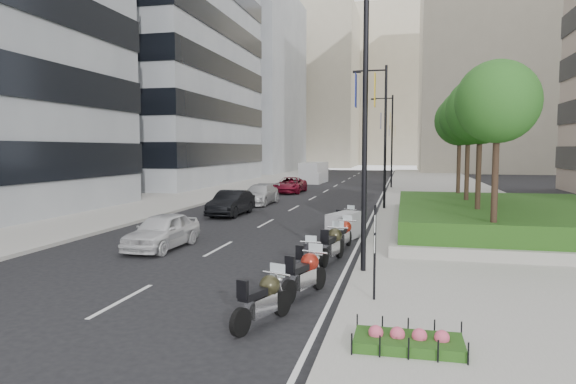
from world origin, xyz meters
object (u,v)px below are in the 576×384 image
(lamp_post_1, at_px, (383,130))
(parking_sign, at_px, (375,247))
(motorcycle_1, at_px, (305,274))
(motorcycle_5, at_px, (343,226))
(lamp_post_0, at_px, (360,109))
(motorcycle_3, at_px, (333,245))
(motorcycle_0, at_px, (264,299))
(motorcycle_6, at_px, (346,220))
(car_d, at_px, (290,185))
(motorcycle_2, at_px, (306,259))
(delivery_van, at_px, (314,173))
(car_c, at_px, (259,195))
(car_a, at_px, (162,231))
(car_b, at_px, (231,203))
(motorcycle_4, at_px, (344,234))
(lamp_post_2, at_px, (390,136))

(lamp_post_1, distance_m, parking_sign, 20.33)
(motorcycle_1, bearing_deg, motorcycle_5, 18.62)
(lamp_post_0, relative_size, motorcycle_3, 3.93)
(motorcycle_0, bearing_deg, motorcycle_6, 18.76)
(motorcycle_3, bearing_deg, car_d, 26.48)
(lamp_post_0, xyz_separation_m, motorcycle_2, (-1.51, -0.52, -4.53))
(motorcycle_2, height_order, delivery_van, delivery_van)
(lamp_post_0, distance_m, lamp_post_1, 17.00)
(motorcycle_3, bearing_deg, lamp_post_1, 7.28)
(motorcycle_0, bearing_deg, car_c, 36.32)
(parking_sign, bearing_deg, car_a, 146.72)
(motorcycle_3, relative_size, car_a, 0.56)
(lamp_post_1, height_order, motorcycle_3, lamp_post_1)
(motorcycle_2, relative_size, car_b, 0.46)
(car_c, relative_size, car_d, 0.96)
(motorcycle_4, distance_m, car_d, 25.57)
(motorcycle_2, bearing_deg, motorcycle_5, 2.39)
(lamp_post_0, bearing_deg, lamp_post_1, 90.00)
(motorcycle_4, bearing_deg, car_a, 109.67)
(motorcycle_2, bearing_deg, car_b, 33.48)
(motorcycle_3, height_order, motorcycle_4, motorcycle_3)
(motorcycle_5, distance_m, car_b, 9.84)
(motorcycle_3, distance_m, motorcycle_4, 2.42)
(motorcycle_1, bearing_deg, car_d, 31.89)
(motorcycle_3, relative_size, motorcycle_6, 1.19)
(car_d, bearing_deg, lamp_post_2, 38.20)
(car_d, bearing_deg, car_a, -88.24)
(lamp_post_1, relative_size, motorcycle_0, 4.34)
(car_b, bearing_deg, motorcycle_6, -29.58)
(lamp_post_0, height_order, motorcycle_2, lamp_post_0)
(motorcycle_1, distance_m, motorcycle_4, 6.60)
(motorcycle_1, bearing_deg, lamp_post_2, 16.92)
(motorcycle_3, relative_size, car_c, 0.48)
(parking_sign, distance_m, motorcycle_1, 2.04)
(car_b, xyz_separation_m, car_d, (0.00, 15.84, -0.04))
(lamp_post_1, relative_size, motorcycle_3, 3.93)
(lamp_post_1, height_order, motorcycle_2, lamp_post_1)
(lamp_post_2, height_order, car_d, lamp_post_2)
(car_d, distance_m, delivery_van, 13.38)
(motorcycle_2, height_order, car_b, car_b)
(parking_sign, bearing_deg, motorcycle_5, 101.32)
(lamp_post_0, distance_m, car_a, 9.28)
(parking_sign, height_order, motorcycle_4, parking_sign)
(parking_sign, xyz_separation_m, car_b, (-9.10, 15.59, -0.73))
(lamp_post_0, relative_size, motorcycle_5, 4.37)
(motorcycle_6, xyz_separation_m, delivery_van, (-7.37, 33.52, 0.56))
(motorcycle_6, distance_m, car_d, 21.38)
(lamp_post_2, bearing_deg, motorcycle_2, -92.44)
(motorcycle_1, xyz_separation_m, motorcycle_4, (0.27, 6.59, -0.03))
(car_c, bearing_deg, motorcycle_6, -53.28)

